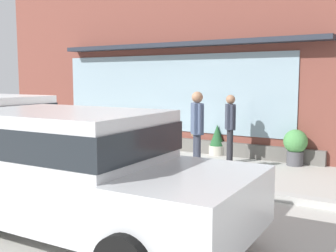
{
  "coord_description": "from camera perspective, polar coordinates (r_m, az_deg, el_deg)",
  "views": [
    {
      "loc": [
        5.84,
        -6.84,
        2.04
      ],
      "look_at": [
        0.69,
        1.2,
        0.91
      ],
      "focal_mm": 44.06,
      "sensor_mm": 36.0,
      "label": 1
    }
  ],
  "objects": [
    {
      "name": "pedestrian_with_handbag",
      "position": [
        8.62,
        4.02,
        0.01
      ],
      "size": [
        0.5,
        0.56,
        1.75
      ],
      "rotation": [
        0.0,
        0.0,
        2.32
      ],
      "color": "#333847",
      "rests_on": "ground_plane"
    },
    {
      "name": "storefront",
      "position": [
        11.62,
        2.41,
        8.89
      ],
      "size": [
        14.0,
        0.81,
        5.07
      ],
      "color": "brown",
      "rests_on": "ground_plane"
    },
    {
      "name": "pedestrian_passerby",
      "position": [
        9.9,
        8.6,
        0.37
      ],
      "size": [
        0.34,
        0.41,
        1.64
      ],
      "rotation": [
        0.0,
        0.0,
        2.18
      ],
      "color": "#232328",
      "rests_on": "ground_plane"
    },
    {
      "name": "ground_plane",
      "position": [
        9.22,
        -7.69,
        -6.11
      ],
      "size": [
        60.0,
        60.0,
        0.0
      ],
      "primitive_type": "plane",
      "color": "#B2AFA8"
    },
    {
      "name": "parked_car_silver",
      "position": [
        5.47,
        -13.2,
        -5.35
      ],
      "size": [
        4.66,
        2.28,
        1.62
      ],
      "rotation": [
        0.0,
        0.0,
        0.05
      ],
      "color": "silver",
      "rests_on": "ground_plane"
    },
    {
      "name": "curb_strip",
      "position": [
        9.06,
        -8.52,
        -5.96
      ],
      "size": [
        14.0,
        0.24,
        0.12
      ],
      "primitive_type": "cube",
      "color": "#B2B2AD",
      "rests_on": "ground_plane"
    },
    {
      "name": "potted_plant_window_left",
      "position": [
        10.98,
        6.81,
        -1.98
      ],
      "size": [
        0.43,
        0.43,
        0.81
      ],
      "color": "#B7B2A3",
      "rests_on": "ground_plane"
    },
    {
      "name": "potted_plant_window_right",
      "position": [
        10.01,
        17.21,
        -2.54
      ],
      "size": [
        0.55,
        0.55,
        0.85
      ],
      "color": "#4C4C51",
      "rests_on": "ground_plane"
    },
    {
      "name": "fire_hydrant",
      "position": [
        9.17,
        -0.53,
        -3.46
      ],
      "size": [
        0.43,
        0.4,
        0.85
      ],
      "color": "#4C8C47",
      "rests_on": "ground_plane"
    },
    {
      "name": "potted_plant_by_entrance",
      "position": [
        12.17,
        -3.17,
        -1.13
      ],
      "size": [
        0.38,
        0.38,
        0.72
      ],
      "color": "#4C4C51",
      "rests_on": "ground_plane"
    },
    {
      "name": "potted_plant_trailing_edge",
      "position": [
        12.33,
        -7.77,
        -1.28
      ],
      "size": [
        0.42,
        0.42,
        0.6
      ],
      "color": "#B7B2A3",
      "rests_on": "ground_plane"
    }
  ]
}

